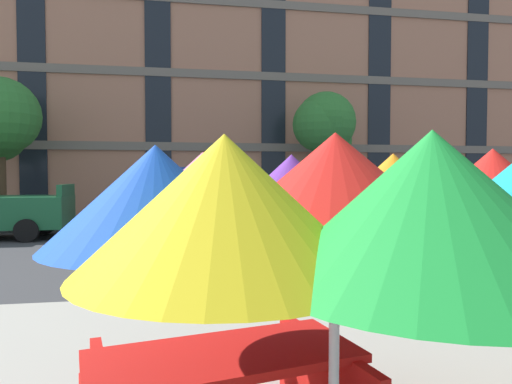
% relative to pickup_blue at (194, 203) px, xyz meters
% --- Properties ---
extents(ground_plane, '(120.00, 120.00, 0.00)m').
position_rel_pickup_blue_xyz_m(ground_plane, '(1.23, -3.70, -1.03)').
color(ground_plane, '#38383A').
extents(sidewalk_far, '(56.00, 3.60, 0.12)m').
position_rel_pickup_blue_xyz_m(sidewalk_far, '(1.23, 3.10, -0.97)').
color(sidewalk_far, gray).
rests_on(sidewalk_far, ground).
extents(apartment_building, '(40.83, 12.08, 12.80)m').
position_rel_pickup_blue_xyz_m(apartment_building, '(1.23, 11.29, 5.37)').
color(apartment_building, '#A87056').
rests_on(apartment_building, ground).
extents(pickup_blue, '(5.10, 2.12, 2.20)m').
position_rel_pickup_blue_xyz_m(pickup_blue, '(0.00, 0.00, 0.00)').
color(pickup_blue, navy).
rests_on(pickup_blue, ground).
extents(sedan_blue, '(4.40, 1.98, 1.78)m').
position_rel_pickup_blue_xyz_m(sedan_blue, '(7.38, -0.00, -0.08)').
color(sedan_blue, navy).
rests_on(sedan_blue, ground).
extents(street_tree_middle, '(2.69, 2.58, 5.43)m').
position_rel_pickup_blue_xyz_m(street_tree_middle, '(5.58, 3.31, 3.00)').
color(street_tree_middle, '#4C3823').
rests_on(street_tree_middle, ground).
extents(patio_umbrella, '(3.15, 3.15, 2.19)m').
position_rel_pickup_blue_xyz_m(patio_umbrella, '(0.28, -12.70, 0.82)').
color(patio_umbrella, silver).
rests_on(patio_umbrella, ground).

